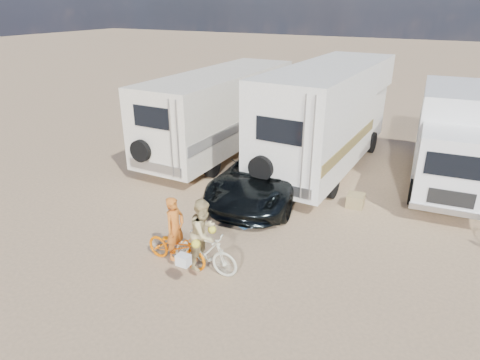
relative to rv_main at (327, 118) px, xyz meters
The scene contains 11 objects.
ground 7.45m from the rv_main, 87.48° to the right, with size 140.00×140.00×0.00m, color tan.
rv_main is the anchor object (origin of this frame).
rv_left 4.36m from the rv_main, behind, with size 2.52×8.54×3.25m, color white, non-canonical shape.
box_truck 4.21m from the rv_main, ahead, with size 2.13×6.19×3.22m, color white, non-canonical shape.
dark_suv 3.71m from the rv_main, 104.64° to the right, with size 2.46×5.33×1.48m, color black.
bike_man 8.12m from the rv_main, 98.38° to the right, with size 0.59×1.69×0.89m, color #E36300.
bike_woman 7.97m from the rv_main, 92.94° to the right, with size 0.47×1.68×1.01m, color beige.
rider_man 8.06m from the rv_main, 98.38° to the right, with size 0.57×0.37×1.56m, color #C3621D.
rider_woman 7.92m from the rv_main, 92.94° to the right, with size 0.80×0.63×1.66m, color tan.
cooler 5.75m from the rv_main, 96.54° to the right, with size 0.52×0.38×0.42m, color #285991.
crate 3.83m from the rv_main, 56.60° to the right, with size 0.51×0.51×0.40m, color olive.
Camera 1 is at (3.82, -7.56, 5.83)m, focal length 31.48 mm.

